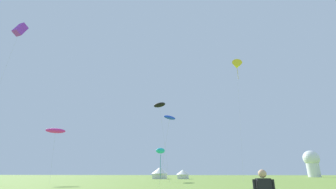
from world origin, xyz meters
TOP-DOWN VIEW (x-y plane):
  - kite_blue_parafoil at (0.71, 27.49)m, footprint 2.15×3.00m
  - kite_black_parafoil at (-2.55, 39.96)m, footprint 3.72×2.76m
  - kite_purple_box at (-29.16, 31.77)m, footprint 1.92×3.63m
  - kite_magenta_parafoil at (-20.41, 35.04)m, footprint 3.49×2.72m
  - kite_cyan_parafoil at (-3.02, 45.72)m, footprint 3.32×4.37m
  - kite_yellow_delta at (14.48, 45.48)m, footprint 2.66×2.72m
  - festival_tent_left at (-6.21, 67.89)m, footprint 4.99×4.99m
  - festival_tent_right at (0.69, 67.89)m, footprint 4.04×4.04m
  - observatory_dome at (53.94, 103.13)m, footprint 6.40×6.40m

SIDE VIEW (x-z plane):
  - festival_tent_right at x=0.69m, z-range 0.14..2.77m
  - festival_tent_left at x=-6.21m, z-range 0.17..3.42m
  - observatory_dome at x=53.94m, z-range 0.61..11.41m
  - kite_cyan_parafoil at x=-3.02m, z-range 2.63..9.45m
  - kite_magenta_parafoil at x=-20.41m, z-range 4.09..13.39m
  - kite_blue_parafoil at x=0.71m, z-range 4.20..13.42m
  - kite_black_parafoil at x=-2.55m, z-range 6.91..21.89m
  - kite_yellow_delta at x=14.48m, z-range 11.80..38.15m
  - kite_purple_box at x=-29.16m, z-range 13.37..43.10m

